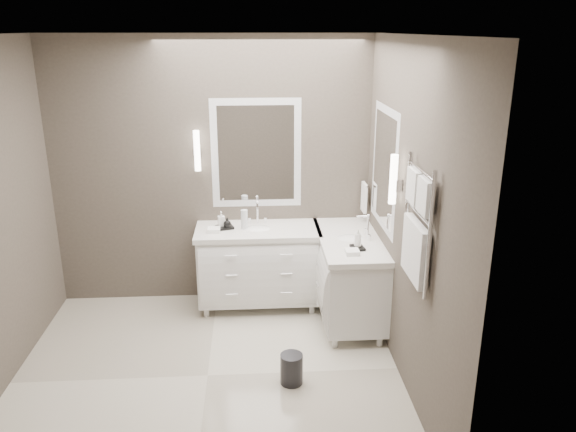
{
  "coord_description": "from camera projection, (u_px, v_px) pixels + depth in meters",
  "views": [
    {
      "loc": [
        0.41,
        -4.03,
        2.74
      ],
      "look_at": [
        0.72,
        0.7,
        1.15
      ],
      "focal_mm": 35.0,
      "sensor_mm": 36.0,
      "label": 1
    }
  ],
  "objects": [
    {
      "name": "sconce_back",
      "position": [
        197.0,
        152.0,
        5.5
      ],
      "size": [
        0.06,
        0.06,
        0.4
      ],
      "color": "white",
      "rests_on": "wall_back"
    },
    {
      "name": "waste_bin",
      "position": [
        292.0,
        369.0,
        4.53
      ],
      "size": [
        0.22,
        0.22,
        0.26
      ],
      "primitive_type": "cylinder",
      "rotation": [
        0.0,
        0.0,
        0.23
      ],
      "color": "black",
      "rests_on": "floor"
    },
    {
      "name": "towel_ladder",
      "position": [
        417.0,
        231.0,
        3.94
      ],
      "size": [
        0.06,
        0.58,
        0.9
      ],
      "color": "white",
      "rests_on": "wall_right"
    },
    {
      "name": "water_bottle",
      "position": [
        244.0,
        219.0,
        5.54
      ],
      "size": [
        0.07,
        0.07,
        0.19
      ],
      "primitive_type": "cylinder",
      "rotation": [
        0.0,
        0.0,
        0.09
      ],
      "color": "silver",
      "rests_on": "vanity_back"
    },
    {
      "name": "vanity_back",
      "position": [
        258.0,
        262.0,
        5.7
      ],
      "size": [
        1.24,
        0.59,
        0.97
      ],
      "color": "white",
      "rests_on": "floor"
    },
    {
      "name": "ceiling",
      "position": [
        189.0,
        34.0,
        3.8
      ],
      "size": [
        3.2,
        3.0,
        0.01
      ],
      "primitive_type": "cube",
      "color": "white",
      "rests_on": "wall_back"
    },
    {
      "name": "floor",
      "position": [
        208.0,
        376.0,
        4.67
      ],
      "size": [
        3.2,
        3.0,
        0.01
      ],
      "primitive_type": "cube",
      "color": "beige",
      "rests_on": "ground"
    },
    {
      "name": "soap_bottle_a",
      "position": [
        221.0,
        219.0,
        5.56
      ],
      "size": [
        0.08,
        0.08,
        0.15
      ],
      "primitive_type": "imported",
      "rotation": [
        0.0,
        0.0,
        0.22
      ],
      "color": "white",
      "rests_on": "amenity_tray_back"
    },
    {
      "name": "wall_front",
      "position": [
        174.0,
        321.0,
        2.81
      ],
      "size": [
        3.2,
        0.01,
        2.7
      ],
      "primitive_type": "cube",
      "color": "#4B433C",
      "rests_on": "floor"
    },
    {
      "name": "vanity_right",
      "position": [
        349.0,
        273.0,
        5.44
      ],
      "size": [
        0.59,
        1.24,
        0.97
      ],
      "color": "white",
      "rests_on": "floor"
    },
    {
      "name": "soap_bottle_c",
      "position": [
        358.0,
        238.0,
        5.03
      ],
      "size": [
        0.08,
        0.08,
        0.17
      ],
      "primitive_type": "imported",
      "rotation": [
        0.0,
        0.0,
        -0.36
      ],
      "color": "white",
      "rests_on": "amenity_tray_right"
    },
    {
      "name": "towel_bar_corner",
      "position": [
        364.0,
        197.0,
        5.69
      ],
      "size": [
        0.03,
        0.22,
        0.3
      ],
      "color": "white",
      "rests_on": "wall_right"
    },
    {
      "name": "wall_right",
      "position": [
        408.0,
        218.0,
        4.33
      ],
      "size": [
        0.01,
        3.0,
        2.7
      ],
      "primitive_type": "cube",
      "color": "#4B433C",
      "rests_on": "floor"
    },
    {
      "name": "mirror_right",
      "position": [
        384.0,
        168.0,
        5.03
      ],
      "size": [
        0.02,
        0.9,
        1.1
      ],
      "color": "white",
      "rests_on": "wall_right"
    },
    {
      "name": "soap_bottle_b",
      "position": [
        227.0,
        222.0,
        5.53
      ],
      "size": [
        0.09,
        0.09,
        0.1
      ],
      "primitive_type": "imported",
      "rotation": [
        0.0,
        0.0,
        0.27
      ],
      "color": "black",
      "rests_on": "amenity_tray_back"
    },
    {
      "name": "wall_back",
      "position": [
        212.0,
        173.0,
        5.66
      ],
      "size": [
        3.2,
        0.01,
        2.7
      ],
      "primitive_type": "cube",
      "color": "#4B433C",
      "rests_on": "floor"
    },
    {
      "name": "sconce_right",
      "position": [
        393.0,
        180.0,
        4.46
      ],
      "size": [
        0.06,
        0.06,
        0.4
      ],
      "color": "white",
      "rests_on": "wall_right"
    },
    {
      "name": "mirror_back",
      "position": [
        256.0,
        154.0,
        5.61
      ],
      "size": [
        0.9,
        0.02,
        1.1
      ],
      "color": "white",
      "rests_on": "wall_back"
    },
    {
      "name": "amenity_tray_back",
      "position": [
        225.0,
        227.0,
        5.57
      ],
      "size": [
        0.2,
        0.17,
        0.02
      ],
      "primitive_type": "cube",
      "rotation": [
        0.0,
        0.0,
        0.32
      ],
      "color": "black",
      "rests_on": "vanity_back"
    },
    {
      "name": "amenity_tray_right",
      "position": [
        358.0,
        248.0,
        5.06
      ],
      "size": [
        0.13,
        0.16,
        0.02
      ],
      "primitive_type": "cube",
      "rotation": [
        0.0,
        0.0,
        0.14
      ],
      "color": "black",
      "rests_on": "vanity_right"
    }
  ]
}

